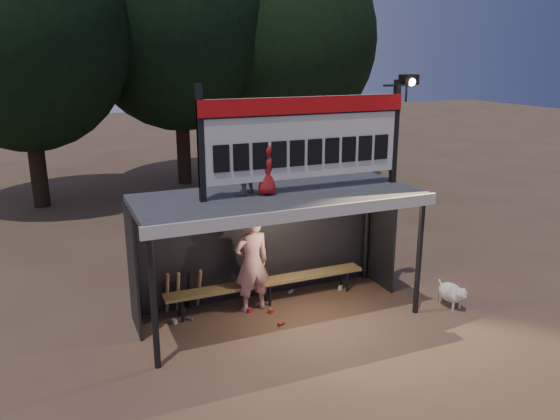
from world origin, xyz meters
The scene contains 13 objects.
ground centered at (0.00, 0.00, 0.00)m, with size 80.00×80.00×0.00m, color brown.
player centered at (-0.37, 0.40, 0.95)m, with size 0.69×0.45×1.89m, color silver.
child_a centered at (-0.61, 0.20, 2.83)m, with size 0.49×0.39×1.02m, color gray.
child_b centered at (-0.21, 0.03, 2.76)m, with size 0.43×0.28×0.87m, color #A7191D.
dugout_shelter centered at (0.00, 0.24, 1.85)m, with size 5.10×2.08×2.32m.
scoreboard_assembly centered at (0.56, -0.01, 3.32)m, with size 4.10×0.27×1.99m.
bench centered at (0.00, 0.55, 0.43)m, with size 4.00×0.35×0.48m.
tree_left centered at (-4.00, 10.00, 5.51)m, with size 6.46×6.46×9.27m.
tree_mid centered at (1.00, 11.50, 6.17)m, with size 7.22×7.22×10.36m.
tree_right centered at (5.00, 10.50, 5.19)m, with size 6.08×6.08×8.72m.
dog centered at (3.20, -0.96, 0.28)m, with size 0.36×0.81×0.49m.
bats centered at (-1.58, 0.82, 0.43)m, with size 0.68×0.35×0.84m.
litter centered at (-0.42, 0.39, 0.04)m, with size 3.57×1.33×0.08m.
Camera 1 is at (-3.57, -8.49, 4.63)m, focal length 35.00 mm.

